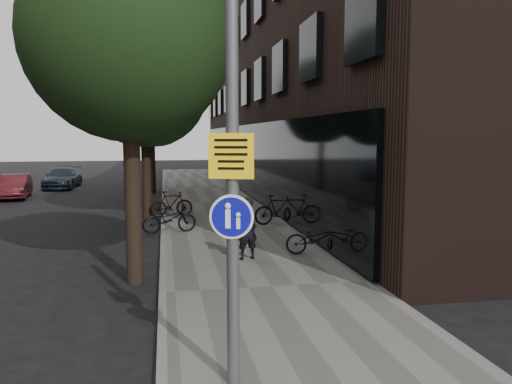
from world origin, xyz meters
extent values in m
plane|color=black|center=(0.00, 0.00, 0.00)|extent=(120.00, 120.00, 0.00)
cube|color=slate|center=(0.25, 10.00, 0.06)|extent=(4.50, 60.00, 0.12)
cube|color=slate|center=(-2.00, 10.00, 0.07)|extent=(0.15, 60.00, 0.13)
cube|color=black|center=(8.50, 22.00, 9.00)|extent=(12.00, 40.00, 18.00)
cylinder|color=black|center=(-2.60, 4.50, 1.60)|extent=(0.36, 0.36, 3.20)
sphere|color=black|center=(-2.60, 4.50, 5.30)|extent=(4.40, 4.40, 4.40)
sphere|color=black|center=(-2.20, 5.30, 4.30)|extent=(2.64, 2.64, 2.64)
cylinder|color=black|center=(-2.60, 13.00, 1.60)|extent=(0.36, 0.36, 3.20)
sphere|color=black|center=(-2.60, 13.00, 5.30)|extent=(5.00, 5.00, 5.00)
sphere|color=black|center=(-2.20, 13.80, 4.30)|extent=(3.00, 3.00, 3.00)
cylinder|color=black|center=(-2.60, 22.00, 1.60)|extent=(0.36, 0.36, 3.20)
sphere|color=black|center=(-2.60, 22.00, 5.30)|extent=(5.00, 5.00, 5.00)
sphere|color=black|center=(-2.20, 22.80, 4.30)|extent=(3.00, 3.00, 3.00)
cylinder|color=#595B5E|center=(-1.10, -0.56, 2.48)|extent=(0.16, 0.16, 4.72)
cube|color=yellow|center=(-1.10, -0.56, 3.01)|extent=(0.53, 0.18, 0.55)
cylinder|color=#0D0E97|center=(-1.10, -0.56, 2.27)|extent=(0.47, 0.15, 0.48)
cylinder|color=white|center=(-1.10, -0.56, 2.27)|extent=(0.53, 0.17, 0.55)
imported|color=black|center=(0.10, 5.68, 0.91)|extent=(0.66, 0.52, 1.59)
imported|color=black|center=(2.00, 5.86, 0.55)|extent=(1.71, 0.85, 0.86)
imported|color=black|center=(2.00, 10.42, 0.65)|extent=(1.81, 0.71, 1.06)
imported|color=black|center=(-1.80, 9.56, 0.58)|extent=(1.82, 0.92, 0.91)
imported|color=black|center=(-1.68, 12.84, 0.62)|extent=(1.71, 0.75, 0.99)
imported|color=maroon|center=(-9.57, 20.97, 0.62)|extent=(1.78, 3.88, 1.23)
imported|color=#1A2230|center=(-8.15, 25.88, 0.63)|extent=(1.88, 4.39, 1.26)
camera|label=1|loc=(-1.91, -6.55, 3.25)|focal=35.00mm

